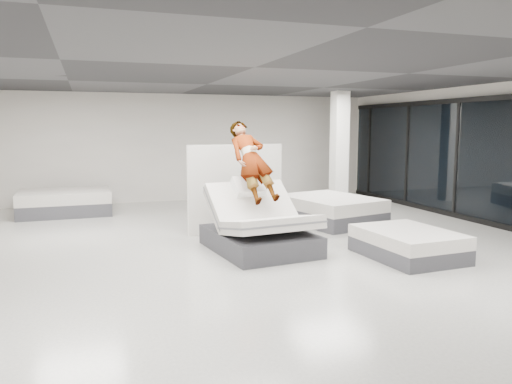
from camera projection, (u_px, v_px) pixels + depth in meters
room at (255, 164)px, 8.43m from camera, size 14.00×14.04×3.20m
hero_bed at (260, 229)px, 8.96m from camera, size 1.80×2.25×1.31m
person at (252, 176)px, 9.13m from camera, size 0.85×1.72×1.51m
remote at (271, 191)px, 8.94m from camera, size 0.07×0.15×0.08m
divider_panel at (236, 189)px, 10.46m from camera, size 2.05×0.16×1.86m
flat_bed_right_far at (330, 210)px, 11.62m from camera, size 2.11×2.53×0.61m
flat_bed_right_near at (408, 244)px, 8.52m from camera, size 1.39×1.80×0.48m
flat_bed_left_far at (65, 202)px, 12.78m from camera, size 2.25×1.71×0.61m
column at (339, 149)px, 13.93m from camera, size 0.40×0.40×3.20m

